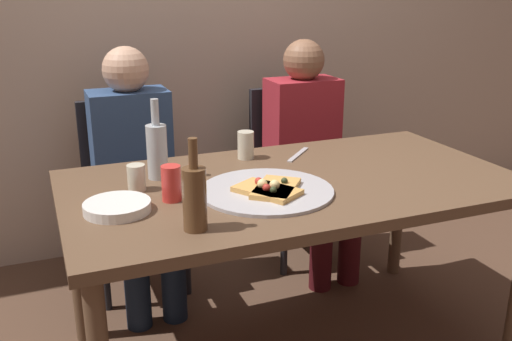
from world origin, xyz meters
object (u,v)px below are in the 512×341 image
Objects in this scene: tumbler_near at (136,178)px; plate_stack at (117,207)px; chair_right at (296,161)px; guest_in_sweater at (136,165)px; wine_bottle at (157,149)px; chair_left at (132,181)px; pizza_slice_last at (276,188)px; pizza_slice_extra at (266,190)px; guest_in_beanie at (310,145)px; dining_table at (293,198)px; soda_can at (171,183)px; pizza_tray at (267,191)px; tumbler_far at (246,145)px; beer_bottle at (195,197)px; table_knife at (298,155)px.

plate_stack is (-0.10, -0.18, -0.03)m from tumbler_near.
guest_in_sweater reaches higher than chair_right.
wine_bottle reaches higher than chair_left.
plate_stack is (-0.53, 0.04, -0.01)m from pizza_slice_last.
wine_bottle is 0.33× the size of chair_left.
pizza_slice_extra is at bearing 107.36° from chair_left.
pizza_slice_last is at bearing -43.94° from wine_bottle.
guest_in_beanie is (0.00, -0.15, 0.13)m from chair_right.
chair_right is (0.89, 0.00, 0.00)m from chair_left.
chair_right is 0.20m from guest_in_beanie.
guest_in_sweater is at bearing 112.59° from pizza_slice_last.
pizza_slice_last reaches higher than dining_table.
pizza_slice_last is at bearing -12.63° from soda_can.
soda_can is 0.20m from plate_stack.
tumbler_far is (0.08, 0.41, 0.05)m from pizza_tray.
plate_stack is (-0.19, -0.03, -0.04)m from soda_can.
tumbler_near is at bearing 82.52° from chair_left.
soda_can is (-0.31, 0.08, 0.04)m from pizza_slice_extra.
chair_right is (0.50, 0.53, -0.28)m from tumbler_far.
pizza_slice_last is at bearing 109.35° from chair_left.
tumbler_near is 0.77× the size of soda_can.
pizza_tray is at bearing 33.50° from beer_bottle.
tumbler_far is at bearing 37.55° from guest_in_beanie.
pizza_slice_extra is at bearing -143.12° from dining_table.
tumbler_far reaches higher than pizza_slice_extra.
chair_left is at bearing 108.73° from pizza_tray.
chair_right reaches higher than pizza_slice_last.
beer_bottle reaches higher than pizza_slice_extra.
table_knife is at bearing 64.56° from chair_right.
beer_bottle is 0.31× the size of chair_left.
soda_can reaches higher than tumbler_near.
pizza_slice_last is 2.70× the size of tumbler_near.
tumbler_far is 0.64m from guest_in_beanie.
wine_bottle is at bearing 132.52° from pizza_slice_extra.
pizza_slice_extra is 0.50m from plate_stack.
pizza_tray reaches higher than dining_table.
pizza_slice_extra reaches higher than plate_stack.
guest_in_sweater reaches higher than dining_table.
wine_bottle reaches higher than tumbler_near.
wine_bottle is 0.73m from chair_left.
table_knife is (0.31, 0.40, -0.02)m from pizza_slice_extra.
plate_stack is at bearing 78.13° from chair_left.
tumbler_near is 0.81× the size of tumbler_far.
guest_in_beanie reaches higher than beer_bottle.
guest_in_beanie is at bearing 39.45° from soda_can.
pizza_slice_extra is 0.22× the size of guest_in_beanie.
plate_stack is at bearing -118.61° from tumbler_near.
guest_in_beanie is at bearing 53.99° from pizza_tray.
tumbler_near is 1.27m from chair_right.
dining_table is 17.90× the size of tumbler_near.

